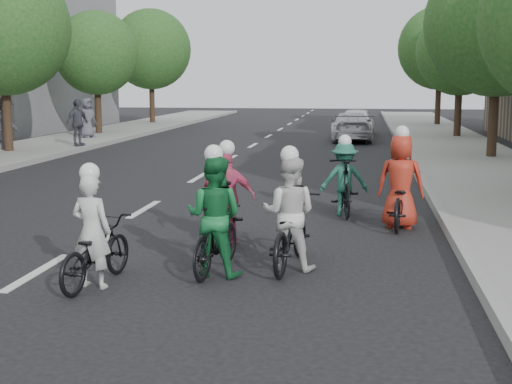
% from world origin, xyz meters
% --- Properties ---
extents(ground, '(120.00, 120.00, 0.00)m').
position_xyz_m(ground, '(0.00, 0.00, 0.00)').
color(ground, black).
rests_on(ground, ground).
extents(sidewalk_right, '(4.00, 80.00, 0.15)m').
position_xyz_m(sidewalk_right, '(8.00, 10.00, 0.07)').
color(sidewalk_right, gray).
rests_on(sidewalk_right, ground).
extents(curb_right, '(0.18, 80.00, 0.18)m').
position_xyz_m(curb_right, '(6.05, 10.00, 0.09)').
color(curb_right, '#999993').
rests_on(curb_right, ground).
extents(tree_l_3, '(4.80, 4.80, 6.93)m').
position_xyz_m(tree_l_3, '(-8.20, 15.00, 4.52)').
color(tree_l_3, black).
rests_on(tree_l_3, ground).
extents(tree_l_4, '(4.00, 4.00, 5.97)m').
position_xyz_m(tree_l_4, '(-8.20, 24.00, 3.96)').
color(tree_l_4, black).
rests_on(tree_l_4, ground).
extents(tree_l_5, '(4.80, 4.80, 6.93)m').
position_xyz_m(tree_l_5, '(-8.20, 33.00, 4.52)').
color(tree_l_5, black).
rests_on(tree_l_5, ground).
extents(tree_r_1, '(4.80, 4.80, 6.93)m').
position_xyz_m(tree_r_1, '(8.80, 15.60, 4.52)').
color(tree_r_1, black).
rests_on(tree_r_1, ground).
extents(tree_r_2, '(4.00, 4.00, 5.97)m').
position_xyz_m(tree_r_2, '(8.80, 24.60, 3.96)').
color(tree_r_2, black).
rests_on(tree_r_2, ground).
extents(tree_r_3, '(4.80, 4.80, 6.93)m').
position_xyz_m(tree_r_3, '(8.80, 33.60, 4.52)').
color(tree_r_3, black).
rests_on(tree_r_3, ground).
extents(cyclist_0, '(0.89, 2.02, 1.78)m').
position_xyz_m(cyclist_0, '(3.49, 0.78, 0.63)').
color(cyclist_0, black).
rests_on(cyclist_0, ground).
extents(cyclist_1, '(0.90, 1.71, 1.82)m').
position_xyz_m(cyclist_1, '(2.50, 0.29, 0.69)').
color(cyclist_1, black).
rests_on(cyclist_1, ground).
extents(cyclist_2, '(1.01, 1.94, 1.62)m').
position_xyz_m(cyclist_2, '(4.15, 5.01, 0.64)').
color(cyclist_2, black).
rests_on(cyclist_2, ground).
extents(cyclist_3, '(0.97, 1.88, 1.73)m').
position_xyz_m(cyclist_3, '(2.33, 2.13, 0.64)').
color(cyclist_3, black).
rests_on(cyclist_3, ground).
extents(cyclist_4, '(0.91, 1.95, 1.88)m').
position_xyz_m(cyclist_4, '(5.20, 3.94, 0.65)').
color(cyclist_4, black).
rests_on(cyclist_4, ground).
extents(cyclist_5, '(0.86, 1.78, 1.64)m').
position_xyz_m(cyclist_5, '(1.05, -0.49, 0.53)').
color(cyclist_5, black).
rests_on(cyclist_5, ground).
extents(follow_car_lead, '(1.99, 4.49, 1.28)m').
position_xyz_m(follow_car_lead, '(4.00, 22.80, 0.64)').
color(follow_car_lead, silver).
rests_on(follow_car_lead, ground).
extents(follow_car_trail, '(1.83, 4.08, 1.36)m').
position_xyz_m(follow_car_trail, '(4.23, 26.42, 0.68)').
color(follow_car_trail, white).
rests_on(follow_car_trail, ground).
extents(spectator_0, '(0.89, 1.32, 1.90)m').
position_xyz_m(spectator_0, '(-8.53, 15.47, 1.10)').
color(spectator_0, '#464450').
rests_on(spectator_0, sidewalk_left).
extents(spectator_1, '(0.81, 1.16, 1.83)m').
position_xyz_m(spectator_1, '(-6.42, 17.10, 1.07)').
color(spectator_1, '#4D4E5A').
rests_on(spectator_1, sidewalk_left).
extents(spectator_2, '(0.85, 1.01, 1.75)m').
position_xyz_m(spectator_2, '(-7.62, 21.16, 1.03)').
color(spectator_2, '#555763').
rests_on(spectator_2, sidewalk_left).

